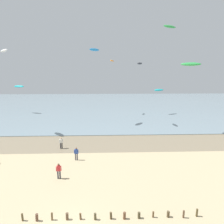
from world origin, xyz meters
The scene contains 14 objects.
wet_sand_strip centered at (0.00, 19.14, 0.00)m, with size 120.00×7.85×0.01m, color #84755B.
sea centered at (0.00, 58.06, 0.05)m, with size 160.00×70.00×0.10m, color gray.
groyne_near centered at (2.99, 2.11, 0.28)m, with size 13.62×0.34×0.65m.
person_mid_beach centered at (-0.95, 12.95, 0.92)m, with size 0.57×0.22×1.71m.
person_left_flank centered at (-2.17, 8.36, 0.92)m, with size 0.55×0.30×1.71m.
person_right_flank centered at (-3.73, 17.10, 0.92)m, with size 0.48×0.39×1.71m.
kite_aloft_0 centered at (-14.38, 24.95, 14.71)m, with size 2.87×0.92×0.46m, color white.
kite_aloft_1 centered at (14.43, 16.14, 12.18)m, with size 2.65×0.85×0.42m, color green.
kite_aloft_2 centered at (4.71, 42.13, 13.99)m, with size 2.18×0.70×0.35m, color orange.
kite_aloft_3 centered at (14.03, 25.16, 18.84)m, with size 2.80×0.89×0.45m, color green.
kite_aloft_4 centered at (0.70, 31.83, 15.64)m, with size 3.00×0.96×0.48m, color #2384D1.
kite_aloft_5 centered at (-20.24, 43.96, 7.37)m, with size 3.36×1.07×0.54m, color #19B2B7.
kite_aloft_7 centered at (9.89, 30.44, 12.84)m, with size 2.45×0.79×0.39m, color black.
kite_aloft_8 centered at (16.98, 41.27, 6.52)m, with size 3.05×0.98×0.49m, color #19B2B7.
Camera 1 is at (2.72, -11.67, 11.11)m, focal length 32.60 mm.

